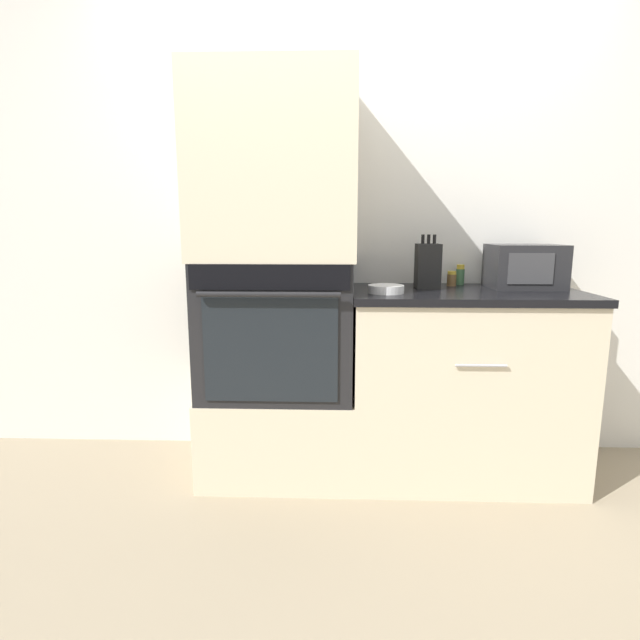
% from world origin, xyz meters
% --- Properties ---
extents(ground_plane, '(12.00, 12.00, 0.00)m').
position_xyz_m(ground_plane, '(0.00, 0.00, 0.00)').
color(ground_plane, gray).
extents(wall_back, '(8.00, 0.05, 2.50)m').
position_xyz_m(wall_back, '(0.00, 0.63, 1.25)').
color(wall_back, silver).
rests_on(wall_back, ground_plane).
extents(oven_cabinet_base, '(0.74, 0.60, 0.43)m').
position_xyz_m(oven_cabinet_base, '(-0.37, 0.30, 0.21)').
color(oven_cabinet_base, beige).
rests_on(oven_cabinet_base, ground_plane).
extents(wall_oven, '(0.72, 0.64, 0.65)m').
position_xyz_m(wall_oven, '(-0.37, 0.30, 0.75)').
color(wall_oven, black).
rests_on(wall_oven, oven_cabinet_base).
extents(oven_cabinet_upper, '(0.74, 0.60, 0.83)m').
position_xyz_m(oven_cabinet_upper, '(-0.37, 0.30, 1.49)').
color(oven_cabinet_upper, beige).
rests_on(oven_cabinet_upper, wall_oven).
extents(counter_unit, '(1.10, 0.63, 0.93)m').
position_xyz_m(counter_unit, '(0.54, 0.30, 0.47)').
color(counter_unit, beige).
rests_on(counter_unit, ground_plane).
extents(microwave, '(0.34, 0.28, 0.21)m').
position_xyz_m(microwave, '(0.84, 0.41, 1.04)').
color(microwave, '#232326').
rests_on(microwave, counter_unit).
extents(knife_block, '(0.11, 0.13, 0.26)m').
position_xyz_m(knife_block, '(0.36, 0.39, 1.04)').
color(knife_block, black).
rests_on(knife_block, counter_unit).
extents(bowl, '(0.17, 0.17, 0.04)m').
position_xyz_m(bowl, '(0.14, 0.19, 0.95)').
color(bowl, white).
rests_on(bowl, counter_unit).
extents(condiment_jar_near, '(0.04, 0.04, 0.11)m').
position_xyz_m(condiment_jar_near, '(0.56, 0.55, 0.98)').
color(condiment_jar_near, '#427047').
rests_on(condiment_jar_near, counter_unit).
extents(condiment_jar_mid, '(0.05, 0.05, 0.08)m').
position_xyz_m(condiment_jar_mid, '(0.51, 0.49, 0.97)').
color(condiment_jar_mid, brown).
rests_on(condiment_jar_mid, counter_unit).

